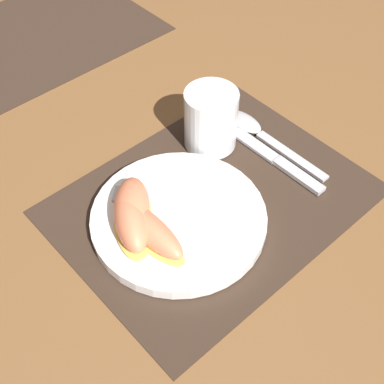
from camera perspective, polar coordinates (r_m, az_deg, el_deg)
name	(u,v)px	position (r m, az deg, el deg)	size (l,w,h in m)	color
ground_plane	(212,201)	(0.74, 2.14, -0.97)	(3.00, 3.00, 0.00)	brown
placemat	(212,200)	(0.73, 2.14, -0.87)	(0.41, 0.31, 0.00)	#38281E
placemat_far	(39,34)	(1.08, -15.97, 15.86)	(0.41, 0.31, 0.00)	#38281E
plate	(180,219)	(0.70, -1.34, -2.94)	(0.23, 0.23, 0.02)	white
juice_glass	(211,122)	(0.78, 2.00, 7.45)	(0.08, 0.08, 0.09)	silver
knife	(268,154)	(0.80, 8.16, 4.01)	(0.02, 0.21, 0.01)	#BCBCC1
spoon	(256,130)	(0.83, 6.85, 6.55)	(0.03, 0.19, 0.01)	#BCBCC1
fork	(171,199)	(0.71, -2.23, -0.74)	(0.14, 0.15, 0.00)	#BCBCC1
citrus_wedge_0	(132,211)	(0.68, -6.44, -1.98)	(0.11, 0.11, 0.04)	#F7C656
citrus_wedge_1	(131,223)	(0.67, -6.52, -3.33)	(0.08, 0.11, 0.04)	#F7C656
citrus_wedge_2	(146,228)	(0.67, -4.88, -3.83)	(0.04, 0.13, 0.03)	#F7C656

